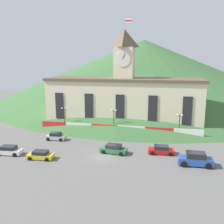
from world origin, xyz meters
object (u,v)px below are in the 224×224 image
at_px(car_green_wagon, 114,149).
at_px(car_blue_van, 195,159).
at_px(car_yellow_coupe, 41,155).
at_px(street_lamp_center, 64,114).
at_px(car_silver_hatch, 56,136).
at_px(street_lamp_far_left, 114,116).
at_px(car_red_sedan, 161,150).
at_px(street_lamp_left, 180,121).
at_px(car_white_taxi, 9,150).

distance_m(car_green_wagon, car_blue_van, 13.45).
xyz_separation_m(car_yellow_coupe, car_blue_van, (24.32, 2.61, 0.34)).
distance_m(street_lamp_center, car_silver_hatch, 7.64).
bearing_deg(car_green_wagon, car_silver_hatch, -13.36).
bearing_deg(street_lamp_far_left, car_silver_hatch, -146.72).
bearing_deg(car_yellow_coupe, street_lamp_far_left, -121.44).
bearing_deg(car_yellow_coupe, car_red_sedan, -165.27).
height_order(street_lamp_far_left, car_red_sedan, street_lamp_far_left).
distance_m(street_lamp_far_left, car_red_sedan, 14.95).
bearing_deg(car_silver_hatch, street_lamp_left, -166.86).
height_order(street_lamp_center, car_red_sedan, street_lamp_center).
bearing_deg(street_lamp_center, street_lamp_left, 0.00).
bearing_deg(street_lamp_far_left, car_red_sedan, -44.07).
bearing_deg(car_green_wagon, street_lamp_center, -33.00).
height_order(street_lamp_left, car_blue_van, street_lamp_left).
bearing_deg(car_green_wagon, street_lamp_left, -127.59).
distance_m(street_lamp_center, street_lamp_left, 25.33).
distance_m(street_lamp_center, car_yellow_coupe, 17.22).
relative_size(street_lamp_center, street_lamp_left, 1.07).
distance_m(car_silver_hatch, car_white_taxi, 10.18).
bearing_deg(street_lamp_center, car_green_wagon, -39.73).
relative_size(street_lamp_left, car_silver_hatch, 1.26).
height_order(car_silver_hatch, car_green_wagon, car_green_wagon).
xyz_separation_m(street_lamp_center, car_white_taxi, (-3.35, -16.07, -3.15)).
bearing_deg(street_lamp_left, car_red_sedan, -108.08).
bearing_deg(car_blue_van, car_silver_hatch, 163.66).
height_order(street_lamp_center, car_silver_hatch, street_lamp_center).
bearing_deg(street_lamp_left, street_lamp_far_left, 180.00).
xyz_separation_m(street_lamp_center, street_lamp_left, (25.33, 0.00, -0.21)).
height_order(street_lamp_center, car_blue_van, street_lamp_center).
height_order(street_lamp_far_left, car_blue_van, street_lamp_far_left).
distance_m(street_lamp_left, car_white_taxi, 33.00).
bearing_deg(car_red_sedan, car_white_taxi, -170.81).
bearing_deg(street_lamp_far_left, car_green_wagon, -78.02).
distance_m(car_silver_hatch, car_yellow_coupe, 9.97).
xyz_separation_m(car_silver_hatch, car_yellow_coupe, (1.85, -9.79, -0.07)).
xyz_separation_m(street_lamp_center, car_green_wagon, (13.98, -11.62, -3.13)).
distance_m(street_lamp_left, car_blue_van, 14.43).
relative_size(street_lamp_center, car_green_wagon, 1.12).
height_order(car_red_sedan, car_blue_van, car_blue_van).
bearing_deg(car_blue_van, car_yellow_coupe, -174.87).
height_order(car_red_sedan, car_white_taxi, car_white_taxi).
height_order(car_white_taxi, car_blue_van, car_blue_van).
relative_size(street_lamp_center, car_red_sedan, 1.18).
xyz_separation_m(street_lamp_center, car_blue_van, (27.21, -14.06, -2.88)).
distance_m(car_red_sedan, car_blue_van, 6.50).
xyz_separation_m(street_lamp_far_left, street_lamp_left, (13.81, -0.00, -0.25)).
bearing_deg(car_red_sedan, street_lamp_left, 67.98).
bearing_deg(car_red_sedan, street_lamp_far_left, 131.99).
relative_size(street_lamp_left, car_blue_van, 0.97).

